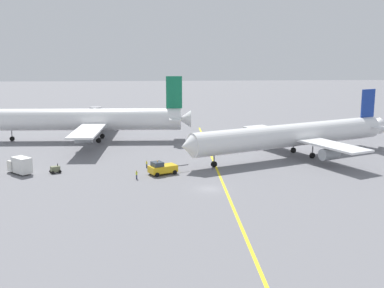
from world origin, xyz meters
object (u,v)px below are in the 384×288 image
object	(u,v)px
pushback_tug	(162,168)
jet_bridge	(94,115)
airliner_being_pushed	(293,135)
ground_crew_marshaller_foreground	(147,164)
airliner_at_gate_left	(88,120)
gse_gpu_cart_small	(55,169)
gse_catering_truck_tall	(20,165)
ground_crew_ramp_agent_by_cones	(137,175)

from	to	relation	value
pushback_tug	jet_bridge	xyz separation A→B (m)	(-21.39, 58.26, 3.22)
airliner_being_pushed	jet_bridge	world-z (taller)	airliner_being_pushed
ground_crew_marshaller_foreground	jet_bridge	bearing A→B (deg)	109.00
airliner_being_pushed	airliner_at_gate_left	bearing A→B (deg)	155.03
pushback_tug	gse_gpu_cart_small	world-z (taller)	pushback_tug
gse_catering_truck_tall	jet_bridge	size ratio (longest dim) A/B	0.31
pushback_tug	ground_crew_ramp_agent_by_cones	size ratio (longest dim) A/B	4.93
jet_bridge	airliner_at_gate_left	bearing A→B (deg)	-86.66
airliner_at_gate_left	gse_gpu_cart_small	bearing A→B (deg)	-92.87
pushback_tug	gse_gpu_cart_small	xyz separation A→B (m)	(-22.01, 2.45, -0.49)
gse_catering_truck_tall	gse_gpu_cart_small	distance (m)	7.10
gse_gpu_cart_small	ground_crew_ramp_agent_by_cones	bearing A→B (deg)	-19.25
gse_catering_truck_tall	pushback_tug	bearing A→B (deg)	-4.53
ground_crew_ramp_agent_by_cones	airliner_being_pushed	bearing A→B (deg)	26.59
airliner_at_gate_left	airliner_being_pushed	size ratio (longest dim) A/B	1.05
pushback_tug	jet_bridge	world-z (taller)	jet_bridge
gse_catering_truck_tall	jet_bridge	xyz separation A→B (m)	(7.65, 55.96, 2.75)
jet_bridge	ground_crew_marshaller_foreground	bearing A→B (deg)	-71.00
pushback_tug	gse_catering_truck_tall	world-z (taller)	gse_catering_truck_tall
gse_gpu_cart_small	airliner_being_pushed	bearing A→B (deg)	12.80
gse_gpu_cart_small	jet_bridge	xyz separation A→B (m)	(0.62, 55.82, 3.71)
ground_crew_marshaller_foreground	airliner_at_gate_left	bearing A→B (deg)	117.51
airliner_at_gate_left	airliner_being_pushed	world-z (taller)	airliner_at_gate_left
ground_crew_marshaller_foreground	gse_gpu_cart_small	bearing A→B (deg)	-170.06
airliner_being_pushed	pushback_tug	world-z (taller)	airliner_being_pushed
pushback_tug	gse_gpu_cart_small	size ratio (longest dim) A/B	3.26
ground_crew_ramp_agent_by_cones	ground_crew_marshaller_foreground	xyz separation A→B (m)	(1.71, 9.21, -0.10)
ground_crew_ramp_agent_by_cones	ground_crew_marshaller_foreground	size ratio (longest dim) A/B	1.11
airliner_at_gate_left	jet_bridge	distance (m)	20.14
ground_crew_marshaller_foreground	jet_bridge	distance (m)	55.69
airliner_at_gate_left	jet_bridge	bearing A→B (deg)	93.34
gse_catering_truck_tall	airliner_at_gate_left	bearing A→B (deg)	76.19
airliner_being_pushed	gse_catering_truck_tall	world-z (taller)	airliner_being_pushed
airliner_being_pushed	jet_bridge	size ratio (longest dim) A/B	2.92
gse_catering_truck_tall	gse_gpu_cart_small	size ratio (longest dim) A/B	2.24
ground_crew_ramp_agent_by_cones	airliner_at_gate_left	bearing A→B (deg)	110.03
pushback_tug	gse_catering_truck_tall	xyz separation A→B (m)	(-29.04, 2.30, 0.47)
airliner_being_pushed	gse_gpu_cart_small	xyz separation A→B (m)	(-52.82, -12.00, -4.34)
gse_gpu_cart_small	ground_crew_ramp_agent_by_cones	xyz separation A→B (m)	(17.00, -5.93, 0.11)
pushback_tug	ground_crew_ramp_agent_by_cones	xyz separation A→B (m)	(-5.01, -3.49, -0.38)
gse_catering_truck_tall	jet_bridge	world-z (taller)	jet_bridge
airliner_at_gate_left	jet_bridge	xyz separation A→B (m)	(-1.17, 20.06, -1.38)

